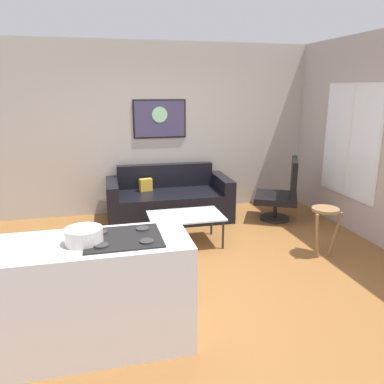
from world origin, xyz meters
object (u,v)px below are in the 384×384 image
object	(u,v)px
armchair	(282,193)
wall_painting	(160,119)
coffee_table	(186,217)
couch	(169,201)
mixing_bowl	(84,236)
bar_stool	(325,218)

from	to	relation	value
armchair	wall_painting	size ratio (longest dim) A/B	1.14
coffee_table	armchair	bearing A→B (deg)	19.62
couch	armchair	world-z (taller)	armchair
armchair	mixing_bowl	size ratio (longest dim) A/B	3.48
wall_painting	mixing_bowl	bearing A→B (deg)	-108.28
couch	bar_stool	xyz separation A→B (m)	(1.63, -1.88, 0.20)
couch	coffee_table	world-z (taller)	couch
couch	armchair	bearing A→B (deg)	-15.85
coffee_table	wall_painting	xyz separation A→B (m)	(-0.07, 1.60, 1.19)
mixing_bowl	wall_painting	bearing A→B (deg)	71.72
mixing_bowl	coffee_table	bearing A→B (deg)	57.31
couch	coffee_table	bearing A→B (deg)	-88.49
couch	mixing_bowl	world-z (taller)	mixing_bowl
coffee_table	couch	bearing A→B (deg)	91.51
mixing_bowl	wall_painting	size ratio (longest dim) A/B	0.33
mixing_bowl	wall_painting	xyz separation A→B (m)	(1.16, 3.52, 0.60)
bar_stool	mixing_bowl	bearing A→B (deg)	-157.94
coffee_table	mixing_bowl	world-z (taller)	mixing_bowl
armchair	bar_stool	size ratio (longest dim) A/B	1.59
couch	coffee_table	distance (m)	1.12
coffee_table	mixing_bowl	distance (m)	2.35
couch	wall_painting	distance (m)	1.37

